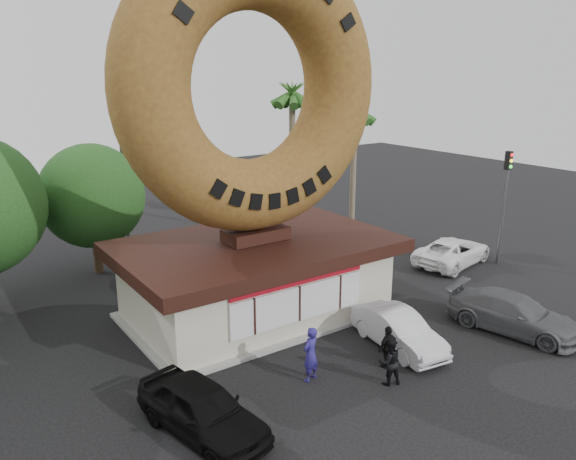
% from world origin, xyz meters
% --- Properties ---
extents(ground, '(90.00, 90.00, 0.00)m').
position_xyz_m(ground, '(0.00, 0.00, 0.00)').
color(ground, black).
rests_on(ground, ground).
extents(donut_shop, '(11.20, 7.20, 3.80)m').
position_xyz_m(donut_shop, '(0.00, 5.98, 1.77)').
color(donut_shop, beige).
rests_on(donut_shop, ground).
extents(giant_donut, '(11.26, 2.87, 11.26)m').
position_xyz_m(giant_donut, '(0.00, 6.00, 9.43)').
color(giant_donut, brown).
rests_on(giant_donut, donut_shop).
extents(tree_mid, '(5.20, 5.20, 6.63)m').
position_xyz_m(tree_mid, '(-4.00, 15.00, 4.02)').
color(tree_mid, '#473321').
rests_on(tree_mid, ground).
extents(palm_near, '(2.60, 2.60, 9.75)m').
position_xyz_m(palm_near, '(7.50, 14.00, 8.41)').
color(palm_near, '#726651').
rests_on(palm_near, ground).
extents(palm_far, '(2.60, 2.60, 8.75)m').
position_xyz_m(palm_far, '(11.00, 12.50, 7.48)').
color(palm_far, '#726651').
rests_on(palm_far, ground).
extents(street_lamp, '(2.11, 0.20, 8.00)m').
position_xyz_m(street_lamp, '(-1.86, 16.00, 4.48)').
color(street_lamp, '#59595E').
rests_on(street_lamp, ground).
extents(traffic_signal, '(0.30, 0.38, 6.07)m').
position_xyz_m(traffic_signal, '(14.00, 3.99, 3.87)').
color(traffic_signal, '#59595E').
rests_on(traffic_signal, ground).
extents(person_left, '(0.81, 0.65, 1.93)m').
position_xyz_m(person_left, '(-1.35, 0.43, 0.96)').
color(person_left, navy).
rests_on(person_left, ground).
extents(person_center, '(0.95, 0.84, 1.63)m').
position_xyz_m(person_center, '(0.65, -1.27, 0.82)').
color(person_center, black).
rests_on(person_center, ground).
extents(person_right, '(0.93, 0.44, 1.55)m').
position_xyz_m(person_right, '(1.39, -0.45, 0.78)').
color(person_right, black).
rests_on(person_right, ground).
extents(car_black, '(2.73, 4.86, 1.56)m').
position_xyz_m(car_black, '(-5.61, -0.09, 0.78)').
color(car_black, black).
rests_on(car_black, ground).
extents(car_silver, '(2.03, 4.44, 1.41)m').
position_xyz_m(car_silver, '(2.75, 0.38, 0.70)').
color(car_silver, silver).
rests_on(car_silver, ground).
extents(car_grey, '(3.26, 5.53, 1.50)m').
position_xyz_m(car_grey, '(7.51, -1.27, 0.75)').
color(car_grey, '#5C5D61').
rests_on(car_grey, ground).
extents(car_white, '(5.49, 3.32, 1.43)m').
position_xyz_m(car_white, '(11.95, 5.39, 0.71)').
color(car_white, white).
rests_on(car_white, ground).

